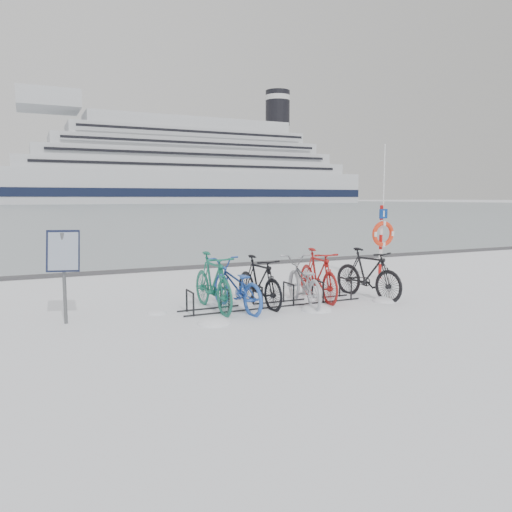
{
  "coord_description": "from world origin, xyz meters",
  "views": [
    {
      "loc": [
        -4.61,
        -9.1,
        2.23
      ],
      "look_at": [
        -0.12,
        0.6,
        0.98
      ],
      "focal_mm": 35.0,
      "sensor_mm": 36.0,
      "label": 1
    }
  ],
  "objects": [
    {
      "name": "lifebuoy_station",
      "position": [
        4.32,
        1.88,
        1.24
      ],
      "size": [
        0.71,
        0.22,
        3.69
      ],
      "color": "#AF100E",
      "rests_on": "ground"
    },
    {
      "name": "cruise_ferry",
      "position": [
        55.21,
        184.97,
        12.91
      ],
      "size": [
        144.26,
        27.19,
        47.4
      ],
      "color": "silver",
      "rests_on": "ground"
    },
    {
      "name": "bike_rack",
      "position": [
        0.0,
        0.0,
        0.18
      ],
      "size": [
        4.0,
        0.48,
        0.46
      ],
      "color": "black",
      "rests_on": "ground"
    },
    {
      "name": "bike_4",
      "position": [
        1.19,
        0.17,
        0.58
      ],
      "size": [
        0.76,
        1.97,
        1.15
      ],
      "primitive_type": "imported",
      "rotation": [
        0.0,
        0.0,
        -0.12
      ],
      "color": "#A81917",
      "rests_on": "ground"
    },
    {
      "name": "bike_5",
      "position": [
        2.3,
        -0.13,
        0.57
      ],
      "size": [
        0.9,
        1.97,
        1.15
      ],
      "primitive_type": "imported",
      "rotation": [
        0.0,
        0.0,
        0.2
      ],
      "color": "black",
      "rests_on": "ground"
    },
    {
      "name": "ice_sheet",
      "position": [
        0.0,
        155.0,
        0.01
      ],
      "size": [
        400.0,
        298.0,
        0.02
      ],
      "primitive_type": "cube",
      "color": "#A7B4BC",
      "rests_on": "ground"
    },
    {
      "name": "ground",
      "position": [
        0.0,
        0.0,
        0.0
      ],
      "size": [
        900.0,
        900.0,
        0.0
      ],
      "primitive_type": "plane",
      "color": "white",
      "rests_on": "ground"
    },
    {
      "name": "bike_1",
      "position": [
        -0.84,
        0.01,
        0.52
      ],
      "size": [
        0.9,
        2.06,
        1.05
      ],
      "primitive_type": "imported",
      "rotation": [
        0.0,
        0.0,
        3.25
      ],
      "color": "blue",
      "rests_on": "ground"
    },
    {
      "name": "quay_edge",
      "position": [
        0.0,
        5.9,
        0.05
      ],
      "size": [
        400.0,
        0.25,
        0.1
      ],
      "primitive_type": "cube",
      "color": "#3F3F42",
      "rests_on": "ground"
    },
    {
      "name": "bike_0",
      "position": [
        -1.27,
        0.17,
        0.59
      ],
      "size": [
        0.6,
        1.99,
        1.19
      ],
      "primitive_type": "imported",
      "rotation": [
        0.0,
        0.0,
        0.02
      ],
      "color": "#196851",
      "rests_on": "ground"
    },
    {
      "name": "bike_3",
      "position": [
        0.62,
        -0.16,
        0.52
      ],
      "size": [
        1.06,
        2.09,
        1.04
      ],
      "primitive_type": "imported",
      "rotation": [
        0.0,
        0.0,
        2.95
      ],
      "color": "#A7A8AF",
      "rests_on": "ground"
    },
    {
      "name": "bike_2",
      "position": [
        -0.27,
        0.11,
        0.54
      ],
      "size": [
        0.66,
        1.83,
        1.08
      ],
      "primitive_type": "imported",
      "rotation": [
        0.0,
        0.0,
        0.09
      ],
      "color": "black",
      "rests_on": "ground"
    },
    {
      "name": "info_board",
      "position": [
        -4.03,
        0.2,
        1.21
      ],
      "size": [
        0.59,
        0.36,
        1.67
      ],
      "rotation": [
        0.0,
        0.0,
        -0.29
      ],
      "color": "#595B5E",
      "rests_on": "ground"
    },
    {
      "name": "snow_drifts",
      "position": [
        0.36,
        -0.43,
        0.0
      ],
      "size": [
        5.86,
        1.82,
        0.22
      ],
      "color": "white",
      "rests_on": "ground"
    }
  ]
}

